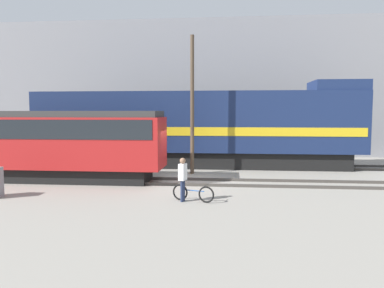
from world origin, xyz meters
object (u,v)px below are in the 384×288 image
(freight_locomotive, at_px, (198,128))
(streetcar, at_px, (45,141))
(person, at_px, (183,175))
(utility_pole_left, at_px, (192,105))
(bicycle, at_px, (193,193))

(freight_locomotive, height_order, streetcar, freight_locomotive)
(streetcar, relative_size, person, 6.99)
(freight_locomotive, distance_m, person, 9.35)
(streetcar, distance_m, utility_pole_left, 7.75)
(freight_locomotive, height_order, person, freight_locomotive)
(freight_locomotive, bearing_deg, streetcar, -141.93)
(person, bearing_deg, freight_locomotive, 91.08)
(freight_locomotive, xyz_separation_m, bicycle, (0.57, -9.21, -2.12))
(utility_pole_left, bearing_deg, streetcar, -158.37)
(freight_locomotive, bearing_deg, utility_pole_left, -91.82)
(streetcar, height_order, bicycle, streetcar)
(bicycle, relative_size, person, 0.98)
(bicycle, bearing_deg, person, -176.16)
(bicycle, height_order, utility_pole_left, utility_pole_left)
(freight_locomotive, xyz_separation_m, utility_pole_left, (-0.09, -2.78, 1.33))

